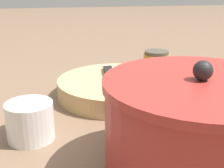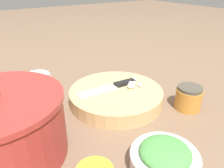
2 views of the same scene
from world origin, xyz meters
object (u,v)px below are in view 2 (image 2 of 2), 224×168
garlic_cloves (133,83)px  honey_jar (189,98)px  chef_knife (111,87)px  coffee_mug (38,84)px  cutting_board (116,96)px  herb_bowl (164,158)px  stock_pot (1,128)px

garlic_cloves → honey_jar: honey_jar is taller
garlic_cloves → chef_knife: bearing=71.8°
garlic_cloves → coffee_mug: (0.20, 0.25, -0.02)m
cutting_board → herb_bowl: (-0.28, 0.07, 0.01)m
honey_jar → garlic_cloves: bearing=33.9°
chef_knife → herb_bowl: 0.31m
chef_knife → garlic_cloves: 0.08m
coffee_mug → stock_pot: (-0.25, 0.15, 0.04)m
chef_knife → honey_jar: 0.24m
cutting_board → honey_jar: 0.22m
cutting_board → garlic_cloves: bearing=-96.2°
coffee_mug → honey_jar: size_ratio=1.34×
coffee_mug → honey_jar: (-0.35, -0.35, 0.00)m
cutting_board → coffee_mug: bearing=43.5°
stock_pot → honey_jar: bearing=-101.1°
chef_knife → honey_jar: (-0.17, -0.17, -0.01)m
herb_bowl → coffee_mug: (0.48, 0.11, 0.01)m
cutting_board → chef_knife: bearing=25.1°
chef_knife → stock_pot: bearing=106.3°
coffee_mug → honey_jar: 0.50m
coffee_mug → stock_pot: size_ratio=0.38×
stock_pot → chef_knife: bearing=-77.8°
garlic_cloves → herb_bowl: bearing=153.5°
honey_jar → cutting_board: bearing=46.6°
chef_knife → coffee_mug: (0.18, 0.18, -0.01)m
garlic_cloves → coffee_mug: coffee_mug is taller
herb_bowl → honey_jar: size_ratio=1.84×
garlic_cloves → honey_jar: size_ratio=0.91×
coffee_mug → chef_knife: bearing=-135.2°
garlic_cloves → stock_pot: bearing=96.8°
cutting_board → honey_jar: size_ratio=3.76×
garlic_cloves → stock_pot: stock_pot is taller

